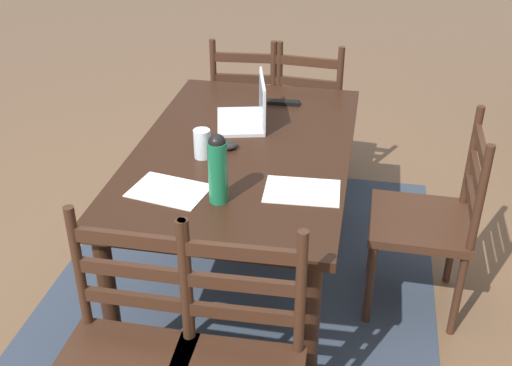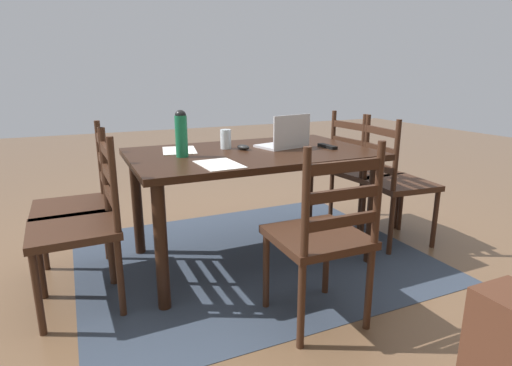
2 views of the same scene
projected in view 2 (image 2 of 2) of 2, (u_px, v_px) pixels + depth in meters
ground_plane at (252, 257)px, 2.87m from camera, size 14.00×14.00×0.00m
area_rug at (252, 256)px, 2.87m from camera, size 2.28×1.87×0.01m
dining_table at (252, 165)px, 2.70m from camera, size 1.55×0.95×0.75m
chair_far_head at (322, 237)px, 2.01m from camera, size 0.45×0.45×0.95m
chair_right_far at (81, 226)px, 2.16m from camera, size 0.45×0.45×0.95m
chair_left_far at (395, 183)px, 3.02m from camera, size 0.48×0.48×0.95m
chair_left_near at (362, 172)px, 3.34m from camera, size 0.48×0.48×0.95m
chair_right_near at (79, 206)px, 2.50m from camera, size 0.44×0.44×0.95m
laptop at (286, 139)px, 2.79m from camera, size 0.36×0.29×0.23m
water_bottle at (181, 133)px, 2.46m from camera, size 0.07×0.07×0.28m
drinking_glass at (226, 139)px, 2.75m from camera, size 0.07×0.07×0.13m
computer_mouse at (243, 147)px, 2.72m from camera, size 0.09×0.12×0.03m
tv_remote at (327, 146)px, 2.80m from camera, size 0.05×0.17×0.02m
paper_stack_left at (219, 164)px, 2.28m from camera, size 0.23×0.31×0.00m
paper_stack_right at (179, 150)px, 2.69m from camera, size 0.26×0.33×0.00m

